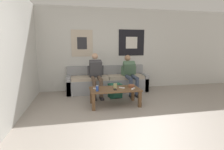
# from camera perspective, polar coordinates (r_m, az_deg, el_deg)

# --- Properties ---
(ground_plane) EXTENTS (18.00, 18.00, 0.00)m
(ground_plane) POSITION_cam_1_polar(r_m,az_deg,el_deg) (3.07, 6.20, -17.80)
(ground_plane) COLOR gray
(wall_back) EXTENTS (10.00, 0.07, 2.55)m
(wall_back) POSITION_cam_1_polar(r_m,az_deg,el_deg) (5.59, -2.87, 8.31)
(wall_back) COLOR silver
(wall_back) RESTS_ON ground_plane
(couch) EXTENTS (2.43, 0.67, 0.78)m
(couch) POSITION_cam_1_polar(r_m,az_deg,el_deg) (5.39, -1.48, -2.41)
(couch) COLOR gray
(couch) RESTS_ON ground_plane
(coffee_table) EXTENTS (1.17, 0.62, 0.41)m
(coffee_table) POSITION_cam_1_polar(r_m,az_deg,el_deg) (4.14, 0.93, -5.32)
(coffee_table) COLOR brown
(coffee_table) RESTS_ON ground_plane
(person_seated_adult) EXTENTS (0.47, 0.86, 1.19)m
(person_seated_adult) POSITION_cam_1_polar(r_m,az_deg,el_deg) (4.93, -5.25, 0.69)
(person_seated_adult) COLOR brown
(person_seated_adult) RESTS_ON ground_plane
(person_seated_teen) EXTENTS (0.47, 0.94, 1.12)m
(person_seated_teen) POSITION_cam_1_polar(r_m,az_deg,el_deg) (5.15, 5.88, 0.73)
(person_seated_teen) COLOR #384256
(person_seated_teen) RESTS_ON ground_plane
(backpack) EXTENTS (0.37, 0.33, 0.38)m
(backpack) POSITION_cam_1_polar(r_m,az_deg,el_deg) (4.78, 1.02, -5.23)
(backpack) COLOR #1E5642
(backpack) RESTS_ON ground_plane
(ceramic_bowl) EXTENTS (0.15, 0.15, 0.06)m
(ceramic_bowl) POSITION_cam_1_polar(r_m,az_deg,el_deg) (4.28, 6.31, -3.48)
(ceramic_bowl) COLOR brown
(ceramic_bowl) RESTS_ON coffee_table
(pillar_candle) EXTENTS (0.09, 0.09, 0.12)m
(pillar_candle) POSITION_cam_1_polar(r_m,az_deg,el_deg) (4.15, 1.10, -3.55)
(pillar_candle) COLOR tan
(pillar_candle) RESTS_ON coffee_table
(drink_can_blue) EXTENTS (0.07, 0.07, 0.12)m
(drink_can_blue) POSITION_cam_1_polar(r_m,az_deg,el_deg) (3.90, -4.87, -4.38)
(drink_can_blue) COLOR #28479E
(drink_can_blue) RESTS_ON coffee_table
(game_controller_near_left) EXTENTS (0.12, 0.13, 0.03)m
(game_controller_near_left) POSITION_cam_1_polar(r_m,az_deg,el_deg) (4.08, -5.36, -4.45)
(game_controller_near_left) COLOR white
(game_controller_near_left) RESTS_ON coffee_table
(game_controller_near_right) EXTENTS (0.12, 0.13, 0.03)m
(game_controller_near_right) POSITION_cam_1_polar(r_m,az_deg,el_deg) (4.16, 3.18, -4.16)
(game_controller_near_right) COLOR white
(game_controller_near_right) RESTS_ON coffee_table
(game_controller_far_center) EXTENTS (0.12, 0.13, 0.03)m
(game_controller_far_center) POSITION_cam_1_polar(r_m,az_deg,el_deg) (4.12, 6.96, -4.36)
(game_controller_far_center) COLOR white
(game_controller_far_center) RESTS_ON coffee_table
(cell_phone) EXTENTS (0.07, 0.14, 0.01)m
(cell_phone) POSITION_cam_1_polar(r_m,az_deg,el_deg) (4.02, 1.01, -4.72)
(cell_phone) COLOR black
(cell_phone) RESTS_ON coffee_table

